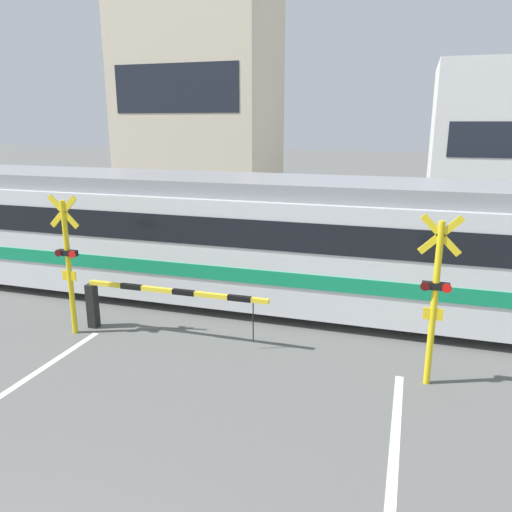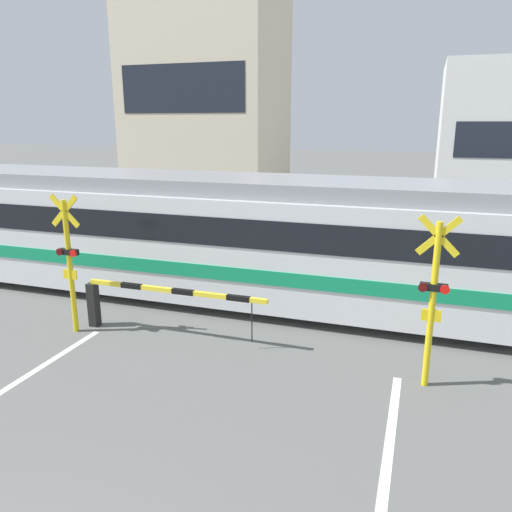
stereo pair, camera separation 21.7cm
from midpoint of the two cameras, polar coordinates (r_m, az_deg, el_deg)
The scene contains 9 objects.
rail_track_near at distance 11.92m, azimuth 1.72°, elevation -6.34°, with size 50.00×0.10×0.08m.
rail_track_far at distance 13.21m, azimuth 3.54°, elevation -4.17°, with size 50.00×0.10×0.08m.
commuter_train at distance 12.05m, azimuth 3.48°, elevation 1.99°, with size 19.13×2.89×3.11m.
crossing_barrier_near at distance 10.86m, azimuth -12.72°, elevation -4.66°, with size 4.12×0.20×1.09m.
crossing_barrier_far at distance 14.83m, azimuth 14.32°, elevation 0.56°, with size 4.12×0.20×1.09m.
crossing_signal_left at distance 11.07m, azimuth -20.05°, elevation -0.25°, with size 0.68×0.15×2.98m.
crossing_signal_right at distance 8.75m, azimuth 20.25°, elevation -4.23°, with size 0.68×0.15×2.98m.
pedestrian at distance 17.27m, azimuth 6.55°, elevation 3.81°, with size 0.38×0.23×1.79m.
building_left_of_street at distance 26.23m, azimuth -5.33°, elevation 17.03°, with size 7.18×5.61×10.61m.
Camera 2 is at (3.30, -1.25, 4.39)m, focal length 35.00 mm.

